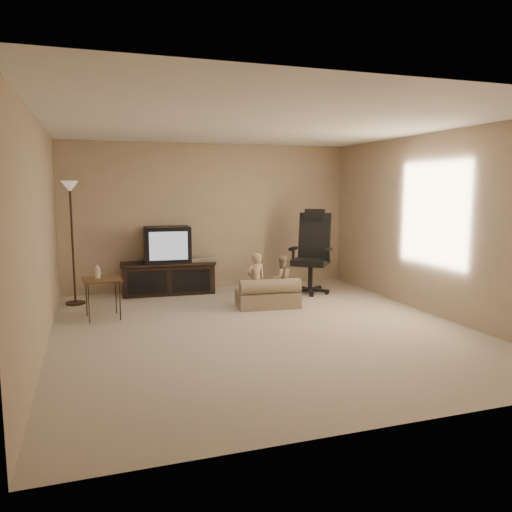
{
  "coord_description": "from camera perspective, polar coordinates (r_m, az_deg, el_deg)",
  "views": [
    {
      "loc": [
        -1.98,
        -5.74,
        1.75
      ],
      "look_at": [
        0.13,
        0.6,
        0.84
      ],
      "focal_mm": 35.0,
      "sensor_mm": 36.0,
      "label": 1
    }
  ],
  "objects": [
    {
      "name": "floor_lamp",
      "position": [
        7.9,
        -20.38,
        4.42
      ],
      "size": [
        0.29,
        0.29,
        1.85
      ],
      "color": "black",
      "rests_on": "floor"
    },
    {
      "name": "office_chair",
      "position": [
        8.41,
        6.39,
        -0.78
      ],
      "size": [
        0.9,
        0.9,
        1.4
      ],
      "rotation": [
        0.0,
        0.0,
        -0.66
      ],
      "color": "black",
      "rests_on": "floor"
    },
    {
      "name": "child_sofa",
      "position": [
        7.36,
        1.43,
        -4.52
      ],
      "size": [
        0.95,
        0.6,
        0.44
      ],
      "rotation": [
        0.0,
        0.0,
        -0.1
      ],
      "color": "gray",
      "rests_on": "floor"
    },
    {
      "name": "floor",
      "position": [
        6.32,
        0.64,
        -8.28
      ],
      "size": [
        5.5,
        5.5,
        0.0
      ],
      "primitive_type": "plane",
      "color": "beige",
      "rests_on": "ground"
    },
    {
      "name": "room_shell",
      "position": [
        6.08,
        0.66,
        5.61
      ],
      "size": [
        5.5,
        5.5,
        5.5
      ],
      "color": "white",
      "rests_on": "floor"
    },
    {
      "name": "tv_stand",
      "position": [
        8.42,
        -10.0,
        -1.11
      ],
      "size": [
        1.59,
        0.67,
        1.12
      ],
      "rotation": [
        0.0,
        0.0,
        -0.06
      ],
      "color": "black",
      "rests_on": "floor"
    },
    {
      "name": "toddler_left",
      "position": [
        7.35,
        -0.02,
        -2.77
      ],
      "size": [
        0.32,
        0.25,
        0.8
      ],
      "primitive_type": "imported",
      "rotation": [
        0.0,
        0.0,
        3.28
      ],
      "color": "tan",
      "rests_on": "floor"
    },
    {
      "name": "side_table",
      "position": [
        7.0,
        -17.22,
        -2.61
      ],
      "size": [
        0.53,
        0.53,
        0.74
      ],
      "rotation": [
        0.0,
        0.0,
        0.08
      ],
      "color": "brown",
      "rests_on": "floor"
    },
    {
      "name": "toddler_right",
      "position": [
        7.61,
        2.91,
        -2.67
      ],
      "size": [
        0.37,
        0.21,
        0.74
      ],
      "primitive_type": "imported",
      "rotation": [
        0.0,
        0.0,
        3.18
      ],
      "color": "tan",
      "rests_on": "floor"
    }
  ]
}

